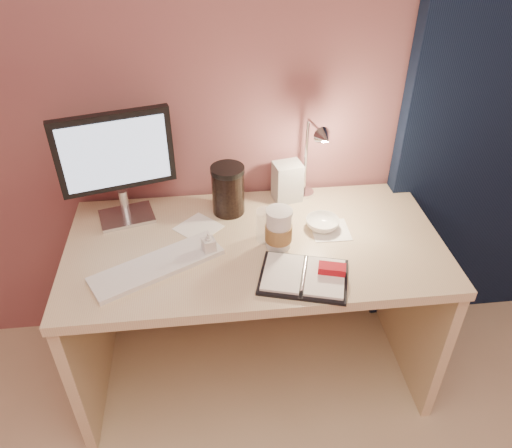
{
  "coord_description": "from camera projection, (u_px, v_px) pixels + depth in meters",
  "views": [
    {
      "loc": [
        -0.16,
        -0.07,
        1.88
      ],
      "look_at": [
        -0.0,
        1.33,
        0.85
      ],
      "focal_mm": 35.0,
      "sensor_mm": 36.0,
      "label": 1
    }
  ],
  "objects": [
    {
      "name": "room",
      "position": [
        487.0,
        95.0,
        1.96
      ],
      "size": [
        3.5,
        3.5,
        3.5
      ],
      "color": "#C6B28E",
      "rests_on": "ground"
    },
    {
      "name": "desk",
      "position": [
        253.0,
        274.0,
        2.05
      ],
      "size": [
        1.4,
        0.7,
        0.73
      ],
      "color": "beige",
      "rests_on": "ground"
    },
    {
      "name": "monitor",
      "position": [
        116.0,
        159.0,
        1.83
      ],
      "size": [
        0.42,
        0.2,
        0.45
      ],
      "rotation": [
        0.0,
        0.0,
        0.25
      ],
      "color": "silver",
      "rests_on": "desk"
    },
    {
      "name": "keyboard",
      "position": [
        157.0,
        266.0,
        1.74
      ],
      "size": [
        0.48,
        0.34,
        0.02
      ],
      "primitive_type": "cube",
      "rotation": [
        0.0,
        0.0,
        0.49
      ],
      "color": "white",
      "rests_on": "desk"
    },
    {
      "name": "planner",
      "position": [
        306.0,
        276.0,
        1.69
      ],
      "size": [
        0.34,
        0.29,
        0.05
      ],
      "rotation": [
        0.0,
        0.0,
        -0.28
      ],
      "color": "black",
      "rests_on": "desk"
    },
    {
      "name": "paper_b",
      "position": [
        330.0,
        230.0,
        1.92
      ],
      "size": [
        0.14,
        0.14,
        0.0
      ],
      "primitive_type": "cube",
      "rotation": [
        0.0,
        0.0,
        -0.02
      ],
      "color": "white",
      "rests_on": "desk"
    },
    {
      "name": "paper_c",
      "position": [
        198.0,
        228.0,
        1.93
      ],
      "size": [
        0.2,
        0.2,
        0.0
      ],
      "primitive_type": "cube",
      "rotation": [
        0.0,
        0.0,
        0.76
      ],
      "color": "white",
      "rests_on": "desk"
    },
    {
      "name": "coffee_cup",
      "position": [
        279.0,
        230.0,
        1.8
      ],
      "size": [
        0.1,
        0.1,
        0.16
      ],
      "color": "silver",
      "rests_on": "desk"
    },
    {
      "name": "clear_cup",
      "position": [
        266.0,
        225.0,
        1.84
      ],
      "size": [
        0.07,
        0.07,
        0.13
      ],
      "primitive_type": "cylinder",
      "color": "white",
      "rests_on": "desk"
    },
    {
      "name": "bowl",
      "position": [
        322.0,
        224.0,
        1.92
      ],
      "size": [
        0.15,
        0.15,
        0.04
      ],
      "primitive_type": "imported",
      "rotation": [
        0.0,
        0.0,
        -0.19
      ],
      "color": "silver",
      "rests_on": "desk"
    },
    {
      "name": "lotion_bottle",
      "position": [
        209.0,
        243.0,
        1.77
      ],
      "size": [
        0.06,
        0.06,
        0.1
      ],
      "primitive_type": "imported",
      "rotation": [
        0.0,
        0.0,
        0.3
      ],
      "color": "silver",
      "rests_on": "desk"
    },
    {
      "name": "dark_jar",
      "position": [
        228.0,
        192.0,
        1.97
      ],
      "size": [
        0.13,
        0.13,
        0.18
      ],
      "primitive_type": "cylinder",
      "color": "black",
      "rests_on": "desk"
    },
    {
      "name": "product_box",
      "position": [
        287.0,
        182.0,
        2.05
      ],
      "size": [
        0.13,
        0.11,
        0.17
      ],
      "primitive_type": "cube",
      "rotation": [
        0.0,
        0.0,
        0.19
      ],
      "color": "beige",
      "rests_on": "desk"
    },
    {
      "name": "desk_lamp",
      "position": [
        306.0,
        157.0,
        1.92
      ],
      "size": [
        0.11,
        0.23,
        0.37
      ],
      "rotation": [
        0.0,
        0.0,
        0.22
      ],
      "color": "silver",
      "rests_on": "desk"
    }
  ]
}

